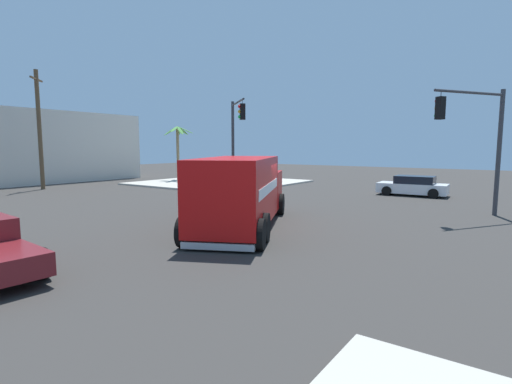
# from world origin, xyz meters

# --- Properties ---
(ground_plane) EXTENTS (100.00, 100.00, 0.00)m
(ground_plane) POSITION_xyz_m (0.00, 0.00, 0.00)
(ground_plane) COLOR #33302D
(sidewalk_corner_far) EXTENTS (12.30, 12.30, 0.14)m
(sidewalk_corner_far) POSITION_xyz_m (13.27, 13.27, 0.07)
(sidewalk_corner_far) COLOR #B2ADA0
(sidewalk_corner_far) RESTS_ON ground
(delivery_truck) EXTENTS (8.34, 5.84, 2.80)m
(delivery_truck) POSITION_xyz_m (-1.01, -0.05, 1.47)
(delivery_truck) COLOR red
(delivery_truck) RESTS_ON ground
(traffic_light_primary) EXTENTS (2.59, 2.92, 6.14)m
(traffic_light_primary) POSITION_xyz_m (7.27, 6.72, 4.14)
(traffic_light_primary) COLOR #38383D
(traffic_light_primary) RESTS_ON sidewalk_corner_far
(traffic_light_secondary) EXTENTS (3.54, 2.39, 5.81)m
(traffic_light_secondary) POSITION_xyz_m (7.09, -7.30, 3.82)
(traffic_light_secondary) COLOR #38383D
(traffic_light_secondary) RESTS_ON ground
(sedan_white) EXTENTS (2.22, 4.39, 1.31)m
(sedan_white) POSITION_xyz_m (13.81, -3.00, 0.63)
(sedan_white) COLOR white
(sedan_white) RESTS_ON ground
(palm_tree_far) EXTENTS (2.94, 2.87, 5.00)m
(palm_tree_far) POSITION_xyz_m (12.49, 17.70, 3.65)
(palm_tree_far) COLOR #7A6647
(palm_tree_far) RESTS_ON sidewalk_corner_far
(utility_pole) EXTENTS (1.64, 1.64, 8.87)m
(utility_pole) POSITION_xyz_m (1.60, 20.92, 4.58)
(utility_pole) COLOR brown
(utility_pole) RESTS_ON ground
(building_backdrop) EXTENTS (22.96, 6.00, 6.37)m
(building_backdrop) POSITION_xyz_m (1.76, 27.21, 3.19)
(building_backdrop) COLOR beige
(building_backdrop) RESTS_ON ground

